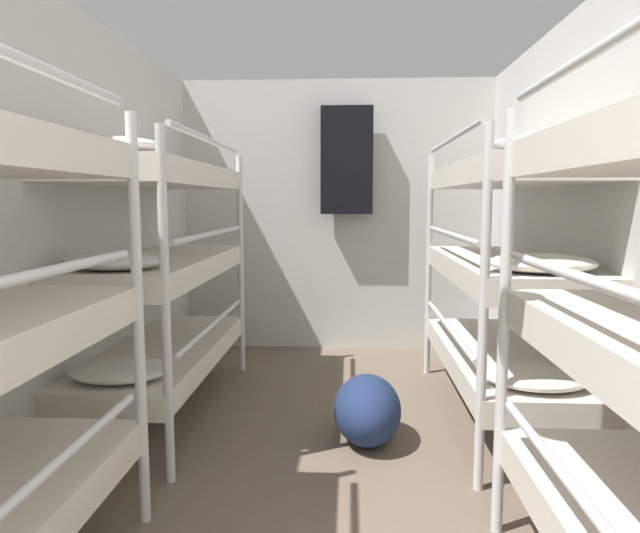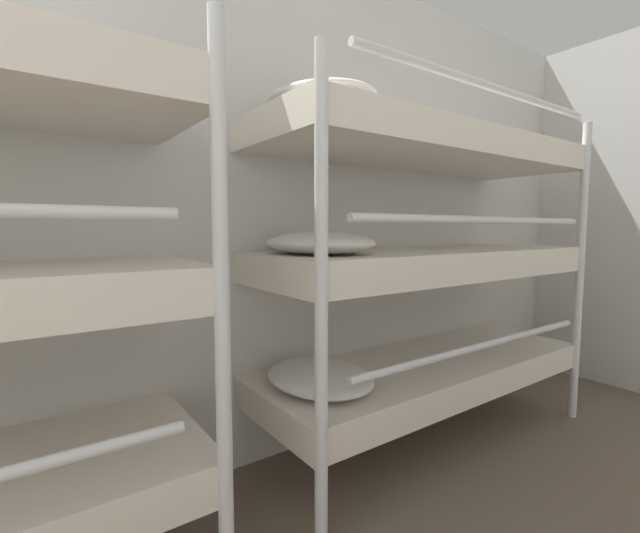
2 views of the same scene
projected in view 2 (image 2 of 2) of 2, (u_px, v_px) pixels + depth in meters
name	position (u px, v px, depth m)	size (l,w,h in m)	color
wall_left	(214.00, 205.00, 1.81)	(0.06, 5.32, 2.35)	silver
bunk_stack_left_far	(421.00, 261.00, 2.07)	(0.65, 1.82, 1.68)	silver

